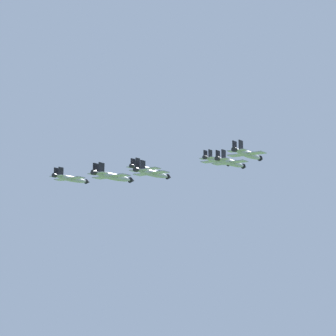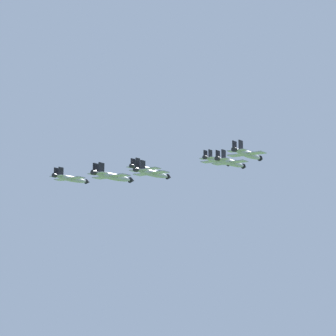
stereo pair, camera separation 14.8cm
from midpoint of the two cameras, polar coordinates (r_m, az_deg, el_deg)
The scene contains 7 objects.
jet_lead at distance 241.59m, azimuth 3.69°, elevation 0.54°, with size 10.86×14.75×3.45m.
jet_left_wingman at distance 234.57m, azimuth -1.59°, elevation -0.09°, with size 11.00×14.82×3.47m.
jet_right_wingman at distance 218.60m, azimuth 4.71°, elevation 0.42°, with size 11.44×15.27×3.59m.
jet_left_outer at distance 229.68m, azimuth -7.15°, elevation -0.77°, with size 10.93×14.62×3.43m.
jet_right_outer at distance 196.20m, azimuth 5.95°, elevation 1.04°, with size 11.12×14.46×3.42m.
jet_slot_rear at distance 211.25m, azimuth -1.12°, elevation -0.38°, with size 11.20×15.31×3.57m.
jet_trailing at distance 196.98m, azimuth -4.06°, elevation -0.61°, with size 11.24×15.32×3.58m.
Camera 2 is at (219.16, -83.32, 124.77)m, focal length 82.43 mm.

